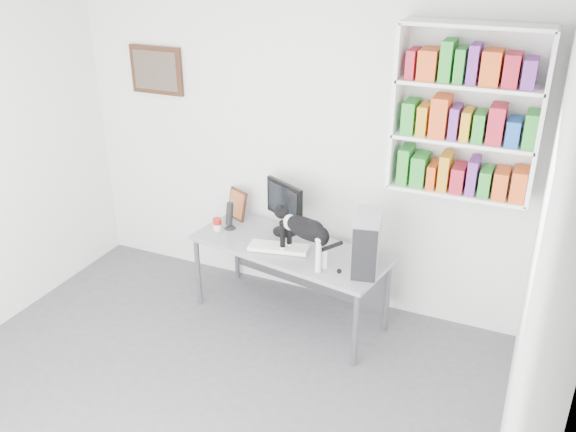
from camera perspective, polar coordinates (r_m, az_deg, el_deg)
The scene contains 11 objects.
room at distance 3.58m, azimuth -12.34°, elevation -3.24°, with size 4.01×4.01×2.70m.
bookshelf at distance 4.54m, azimuth 16.36°, elevation 9.26°, with size 1.03×0.28×1.24m, color white.
wall_art at distance 5.63m, azimuth -12.22°, elevation 13.18°, with size 0.52×0.04×0.42m, color #3F2514.
desk at distance 5.14m, azimuth 0.11°, elevation -6.21°, with size 1.64×0.64×0.68m, color gray.
monitor at distance 5.10m, azimuth -0.28°, elevation 0.81°, with size 0.44×0.21×0.46m, color black.
keyboard at distance 4.92m, azimuth -0.88°, elevation -2.95°, with size 0.48×0.18×0.04m, color white.
pc_tower at distance 4.61m, azimuth 7.38°, elevation -2.49°, with size 0.19×0.43×0.43m, color #AAAAAF.
speaker at distance 5.24m, azimuth -5.49°, elevation 0.07°, with size 0.11×0.11×0.25m, color black.
leaning_print at distance 5.42m, azimuth -4.78°, elevation 1.16°, with size 0.22×0.09×0.28m, color #3F2514.
soup_can at distance 5.25m, azimuth -6.63°, elevation -0.76°, with size 0.07×0.07×0.11m, color #AF170F.
cat at distance 4.66m, azimuth 1.59°, elevation -2.18°, with size 0.63×0.17×0.39m, color black, non-canonical shape.
Camera 1 is at (1.93, -2.51, 3.02)m, focal length 38.00 mm.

